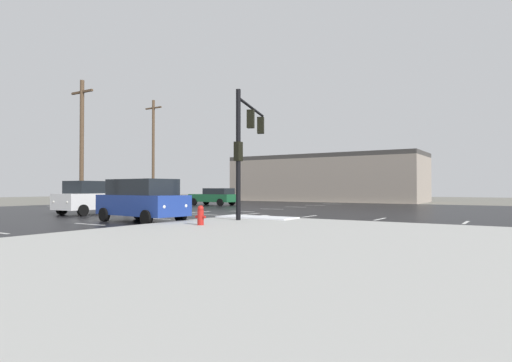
{
  "coord_description": "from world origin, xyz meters",
  "views": [
    {
      "loc": [
        16.3,
        -21.85,
        1.64
      ],
      "look_at": [
        -1.59,
        6.29,
        2.18
      ],
      "focal_mm": 29.64,
      "sensor_mm": 36.0,
      "label": 1
    }
  ],
  "objects_px": {
    "suv_white": "(96,197)",
    "utility_pole_far": "(153,150)",
    "utility_pole_mid": "(82,143)",
    "suv_blue": "(142,199)",
    "fire_hydrant": "(201,215)",
    "sedan_green": "(214,196)",
    "traffic_signal_mast": "(246,136)"
  },
  "relations": [
    {
      "from": "suv_white",
      "to": "utility_pole_far",
      "type": "xyz_separation_m",
      "value": [
        -9.67,
        14.07,
        4.45
      ]
    },
    {
      "from": "suv_white",
      "to": "utility_pole_mid",
      "type": "xyz_separation_m",
      "value": [
        -3.06,
        1.15,
        3.62
      ]
    },
    {
      "from": "suv_blue",
      "to": "suv_white",
      "type": "distance_m",
      "value": 7.5
    },
    {
      "from": "suv_blue",
      "to": "suv_white",
      "type": "bearing_deg",
      "value": 165.17
    },
    {
      "from": "fire_hydrant",
      "to": "suv_white",
      "type": "relative_size",
      "value": 0.16
    },
    {
      "from": "sedan_green",
      "to": "utility_pole_far",
      "type": "relative_size",
      "value": 0.43
    },
    {
      "from": "fire_hydrant",
      "to": "suv_blue",
      "type": "distance_m",
      "value": 4.48
    },
    {
      "from": "utility_pole_mid",
      "to": "utility_pole_far",
      "type": "xyz_separation_m",
      "value": [
        -6.61,
        12.92,
        0.83
      ]
    },
    {
      "from": "utility_pole_mid",
      "to": "fire_hydrant",
      "type": "bearing_deg",
      "value": -18.04
    },
    {
      "from": "traffic_signal_mast",
      "to": "sedan_green",
      "type": "distance_m",
      "value": 18.64
    },
    {
      "from": "utility_pole_mid",
      "to": "traffic_signal_mast",
      "type": "bearing_deg",
      "value": -1.46
    },
    {
      "from": "utility_pole_mid",
      "to": "utility_pole_far",
      "type": "bearing_deg",
      "value": 117.09
    },
    {
      "from": "traffic_signal_mast",
      "to": "suv_blue",
      "type": "xyz_separation_m",
      "value": [
        -3.65,
        -3.46,
        -3.12
      ]
    },
    {
      "from": "suv_blue",
      "to": "utility_pole_mid",
      "type": "distance_m",
      "value": 11.36
    },
    {
      "from": "traffic_signal_mast",
      "to": "utility_pole_far",
      "type": "distance_m",
      "value": 24.32
    },
    {
      "from": "suv_white",
      "to": "sedan_green",
      "type": "distance_m",
      "value": 14.34
    },
    {
      "from": "traffic_signal_mast",
      "to": "sedan_green",
      "type": "xyz_separation_m",
      "value": [
        -12.51,
        13.41,
        -3.36
      ]
    },
    {
      "from": "suv_blue",
      "to": "utility_pole_mid",
      "type": "relative_size",
      "value": 0.55
    },
    {
      "from": "utility_pole_mid",
      "to": "utility_pole_far",
      "type": "height_order",
      "value": "utility_pole_far"
    },
    {
      "from": "sedan_green",
      "to": "suv_blue",
      "type": "bearing_deg",
      "value": 117.65
    },
    {
      "from": "traffic_signal_mast",
      "to": "utility_pole_mid",
      "type": "bearing_deg",
      "value": 69.75
    },
    {
      "from": "fire_hydrant",
      "to": "utility_pole_mid",
      "type": "relative_size",
      "value": 0.09
    },
    {
      "from": "suv_blue",
      "to": "suv_white",
      "type": "xyz_separation_m",
      "value": [
        -7.01,
        2.66,
        0.0
      ]
    },
    {
      "from": "utility_pole_far",
      "to": "suv_white",
      "type": "bearing_deg",
      "value": -55.5
    },
    {
      "from": "suv_white",
      "to": "utility_pole_mid",
      "type": "bearing_deg",
      "value": -111.99
    },
    {
      "from": "sedan_green",
      "to": "traffic_signal_mast",
      "type": "bearing_deg",
      "value": 132.95
    },
    {
      "from": "utility_pole_mid",
      "to": "utility_pole_far",
      "type": "distance_m",
      "value": 14.54
    },
    {
      "from": "traffic_signal_mast",
      "to": "sedan_green",
      "type": "bearing_deg",
      "value": 24.19
    },
    {
      "from": "fire_hydrant",
      "to": "utility_pole_far",
      "type": "bearing_deg",
      "value": 140.05
    },
    {
      "from": "traffic_signal_mast",
      "to": "suv_white",
      "type": "relative_size",
      "value": 1.25
    },
    {
      "from": "suv_blue",
      "to": "sedan_green",
      "type": "xyz_separation_m",
      "value": [
        -8.86,
        16.87,
        -0.24
      ]
    },
    {
      "from": "utility_pole_far",
      "to": "fire_hydrant",
      "type": "bearing_deg",
      "value": -39.95
    }
  ]
}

